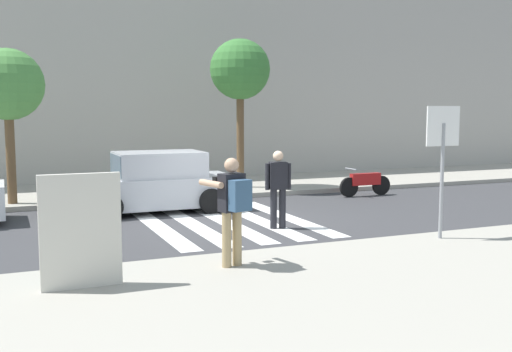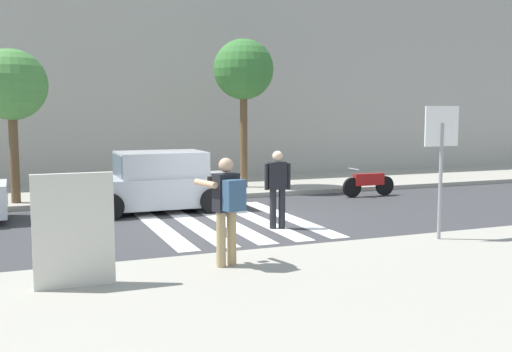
{
  "view_description": "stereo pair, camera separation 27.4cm",
  "coord_description": "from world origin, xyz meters",
  "px_view_note": "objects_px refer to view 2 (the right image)",
  "views": [
    {
      "loc": [
        -4.74,
        -12.82,
        2.59
      ],
      "look_at": [
        0.6,
        -0.2,
        1.1
      ],
      "focal_mm": 42.0,
      "sensor_mm": 36.0,
      "label": 1
    },
    {
      "loc": [
        -4.49,
        -12.92,
        2.59
      ],
      "look_at": [
        0.6,
        -0.2,
        1.1
      ],
      "focal_mm": 42.0,
      "sensor_mm": 36.0,
      "label": 2
    }
  ],
  "objects_px": {
    "motorcycle": "(369,183)",
    "stop_sign": "(441,143)",
    "photographer_with_backpack": "(227,202)",
    "pedestrian_crossing": "(278,185)",
    "street_tree_west": "(11,86)",
    "advertising_board": "(74,230)",
    "street_tree_center": "(244,71)",
    "parked_car_silver": "(157,183)"
  },
  "relations": [
    {
      "from": "photographer_with_backpack",
      "to": "parked_car_silver",
      "type": "relative_size",
      "value": 0.42
    },
    {
      "from": "parked_car_silver",
      "to": "motorcycle",
      "type": "xyz_separation_m",
      "value": [
        6.58,
        0.3,
        -0.31
      ]
    },
    {
      "from": "stop_sign",
      "to": "motorcycle",
      "type": "relative_size",
      "value": 1.45
    },
    {
      "from": "pedestrian_crossing",
      "to": "parked_car_silver",
      "type": "relative_size",
      "value": 0.42
    },
    {
      "from": "stop_sign",
      "to": "parked_car_silver",
      "type": "xyz_separation_m",
      "value": [
        -4.15,
        6.01,
        -1.27
      ]
    },
    {
      "from": "street_tree_west",
      "to": "advertising_board",
      "type": "height_order",
      "value": "street_tree_west"
    },
    {
      "from": "advertising_board",
      "to": "street_tree_center",
      "type": "bearing_deg",
      "value": 57.23
    },
    {
      "from": "street_tree_west",
      "to": "motorcycle",
      "type": "bearing_deg",
      "value": -9.26
    },
    {
      "from": "parked_car_silver",
      "to": "street_tree_west",
      "type": "distance_m",
      "value": 4.65
    },
    {
      "from": "photographer_with_backpack",
      "to": "pedestrian_crossing",
      "type": "xyz_separation_m",
      "value": [
        2.26,
        3.15,
        -0.19
      ]
    },
    {
      "from": "stop_sign",
      "to": "photographer_with_backpack",
      "type": "bearing_deg",
      "value": -174.45
    },
    {
      "from": "parked_car_silver",
      "to": "advertising_board",
      "type": "bearing_deg",
      "value": -111.55
    },
    {
      "from": "stop_sign",
      "to": "street_tree_center",
      "type": "distance_m",
      "value": 9.01
    },
    {
      "from": "parked_car_silver",
      "to": "motorcycle",
      "type": "distance_m",
      "value": 6.6
    },
    {
      "from": "photographer_with_backpack",
      "to": "street_tree_west",
      "type": "height_order",
      "value": "street_tree_west"
    },
    {
      "from": "pedestrian_crossing",
      "to": "street_tree_west",
      "type": "xyz_separation_m",
      "value": [
        -5.37,
        5.21,
        2.27
      ]
    },
    {
      "from": "photographer_with_backpack",
      "to": "parked_car_silver",
      "type": "height_order",
      "value": "photographer_with_backpack"
    },
    {
      "from": "parked_car_silver",
      "to": "pedestrian_crossing",
      "type": "bearing_deg",
      "value": -59.16
    },
    {
      "from": "parked_car_silver",
      "to": "motorcycle",
      "type": "relative_size",
      "value": 2.33
    },
    {
      "from": "pedestrian_crossing",
      "to": "street_tree_center",
      "type": "xyz_separation_m",
      "value": [
        1.49,
        6.07,
        2.88
      ]
    },
    {
      "from": "photographer_with_backpack",
      "to": "street_tree_center",
      "type": "relative_size",
      "value": 0.36
    },
    {
      "from": "stop_sign",
      "to": "advertising_board",
      "type": "height_order",
      "value": "stop_sign"
    },
    {
      "from": "stop_sign",
      "to": "street_tree_center",
      "type": "relative_size",
      "value": 0.54
    },
    {
      "from": "pedestrian_crossing",
      "to": "street_tree_center",
      "type": "relative_size",
      "value": 0.36
    },
    {
      "from": "street_tree_center",
      "to": "parked_car_silver",
      "type": "bearing_deg",
      "value": -141.15
    },
    {
      "from": "stop_sign",
      "to": "street_tree_center",
      "type": "xyz_separation_m",
      "value": [
        -0.69,
        8.79,
        1.86
      ]
    },
    {
      "from": "pedestrian_crossing",
      "to": "parked_car_silver",
      "type": "xyz_separation_m",
      "value": [
        -1.96,
        3.29,
        -0.25
      ]
    },
    {
      "from": "street_tree_west",
      "to": "parked_car_silver",
      "type": "bearing_deg",
      "value": -29.52
    },
    {
      "from": "stop_sign",
      "to": "street_tree_center",
      "type": "bearing_deg",
      "value": 94.51
    },
    {
      "from": "motorcycle",
      "to": "advertising_board",
      "type": "xyz_separation_m",
      "value": [
        -9.22,
        -6.98,
        0.53
      ]
    },
    {
      "from": "street_tree_west",
      "to": "street_tree_center",
      "type": "bearing_deg",
      "value": 7.1
    },
    {
      "from": "parked_car_silver",
      "to": "street_tree_center",
      "type": "distance_m",
      "value": 5.43
    },
    {
      "from": "photographer_with_backpack",
      "to": "street_tree_center",
      "type": "distance_m",
      "value": 10.31
    },
    {
      "from": "street_tree_west",
      "to": "photographer_with_backpack",
      "type": "bearing_deg",
      "value": -69.63
    },
    {
      "from": "motorcycle",
      "to": "street_tree_center",
      "type": "height_order",
      "value": "street_tree_center"
    },
    {
      "from": "stop_sign",
      "to": "street_tree_center",
      "type": "height_order",
      "value": "street_tree_center"
    },
    {
      "from": "motorcycle",
      "to": "stop_sign",
      "type": "bearing_deg",
      "value": -111.12
    },
    {
      "from": "pedestrian_crossing",
      "to": "street_tree_center",
      "type": "height_order",
      "value": "street_tree_center"
    },
    {
      "from": "parked_car_silver",
      "to": "motorcycle",
      "type": "bearing_deg",
      "value": 2.61
    },
    {
      "from": "photographer_with_backpack",
      "to": "street_tree_center",
      "type": "height_order",
      "value": "street_tree_center"
    },
    {
      "from": "photographer_with_backpack",
      "to": "advertising_board",
      "type": "bearing_deg",
      "value": -173.99
    },
    {
      "from": "stop_sign",
      "to": "pedestrian_crossing",
      "type": "relative_size",
      "value": 1.48
    }
  ]
}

